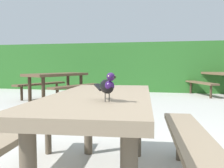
# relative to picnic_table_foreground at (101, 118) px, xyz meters

# --- Properties ---
(hedge_wall) EXTENTS (28.00, 1.66, 1.78)m
(hedge_wall) POSITION_rel_picnic_table_foreground_xyz_m (0.39, 7.86, 0.33)
(hedge_wall) COLOR #2D6B28
(hedge_wall) RESTS_ON ground
(picnic_table_foreground) EXTENTS (1.83, 1.86, 0.74)m
(picnic_table_foreground) POSITION_rel_picnic_table_foreground_xyz_m (0.00, 0.00, 0.00)
(picnic_table_foreground) COLOR #84725B
(picnic_table_foreground) RESTS_ON ground
(bird_grackle) EXTENTS (0.20, 0.24, 0.18)m
(bird_grackle) POSITION_rel_picnic_table_foreground_xyz_m (0.14, -0.37, 0.29)
(bird_grackle) COLOR black
(bird_grackle) RESTS_ON picnic_table_foreground
(picnic_table_mid_right) EXTENTS (2.18, 2.20, 0.74)m
(picnic_table_mid_right) POSITION_rel_picnic_table_foreground_xyz_m (2.15, 6.62, 0.00)
(picnic_table_mid_right) COLOR brown
(picnic_table_mid_right) RESTS_ON ground
(picnic_table_far_centre) EXTENTS (2.19, 2.21, 0.74)m
(picnic_table_far_centre) POSITION_rel_picnic_table_foreground_xyz_m (-2.51, 4.50, 0.00)
(picnic_table_far_centre) COLOR brown
(picnic_table_far_centre) RESTS_ON ground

